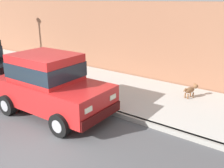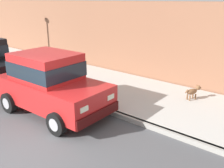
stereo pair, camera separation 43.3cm
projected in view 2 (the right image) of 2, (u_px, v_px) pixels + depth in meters
name	position (u px, v px, depth m)	size (l,w,h in m)	color
ground_plane	(13.00, 158.00, 5.79)	(80.00, 80.00, 0.00)	#4C4C4F
curb	(105.00, 110.00, 8.09)	(0.16, 64.00, 0.14)	gray
sidewalk	(137.00, 94.00, 9.40)	(3.60, 64.00, 0.14)	#B7B5AD
car_red_hatchback	(51.00, 83.00, 7.83)	(2.04, 3.85, 1.88)	red
dog_brown	(193.00, 91.00, 8.71)	(0.73, 0.35, 0.49)	brown
building_facade	(78.00, 33.00, 13.67)	(0.50, 20.00, 3.35)	#8C5B42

